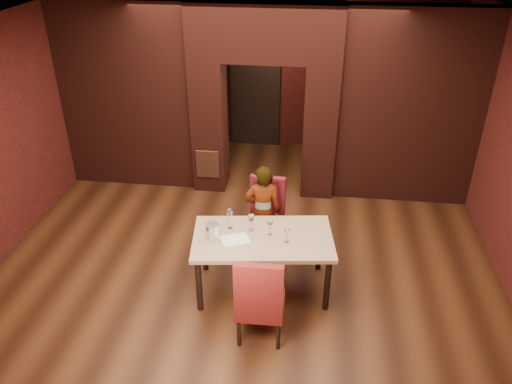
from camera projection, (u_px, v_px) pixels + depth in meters
floor at (248, 252)px, 7.35m from camera, size 8.00×8.00×0.00m
ceiling at (246, 29)px, 5.77m from camera, size 7.00×8.00×0.04m
wall_back at (275, 70)px, 10.01m from camera, size 7.00×0.04×3.20m
pillar_left at (209, 126)px, 8.61m from camera, size 0.55×0.55×2.30m
pillar_right at (320, 131)px, 8.40m from camera, size 0.55×0.55×2.30m
lintel at (265, 32)px, 7.72m from camera, size 2.45×0.55×0.90m
wing_wall_left at (128, 97)px, 8.55m from camera, size 2.28×0.35×3.20m
wing_wall_right at (410, 109)px, 8.03m from camera, size 2.28×0.35×3.20m
vent_panel at (208, 164)px, 8.66m from camera, size 0.40×0.03×0.50m
rear_door at (255, 96)px, 10.27m from camera, size 0.90×0.08×2.10m
rear_door_frame at (255, 97)px, 10.24m from camera, size 1.02×0.04×2.22m
dining_table at (263, 263)px, 6.47m from camera, size 1.87×1.21×0.82m
chair_far at (265, 218)px, 7.14m from camera, size 0.55×0.55×1.12m
chair_near at (261, 294)px, 5.67m from camera, size 0.55×0.55×1.18m
person_seated at (263, 212)px, 6.99m from camera, size 0.56×0.41×1.43m
wine_glass_a at (251, 223)px, 6.35m from camera, size 0.09×0.09×0.22m
wine_glass_b at (270, 228)px, 6.26m from camera, size 0.08×0.08×0.20m
wine_glass_c at (287, 236)px, 6.13m from camera, size 0.08×0.08×0.19m
tasting_sheet at (235, 239)px, 6.21m from camera, size 0.41×0.37×0.00m
wine_bucket at (212, 231)px, 6.20m from camera, size 0.16×0.16×0.20m
water_bottle at (230, 218)px, 6.38m from camera, size 0.07×0.07×0.29m
potted_plant at (306, 235)px, 7.35m from camera, size 0.44×0.39×0.44m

